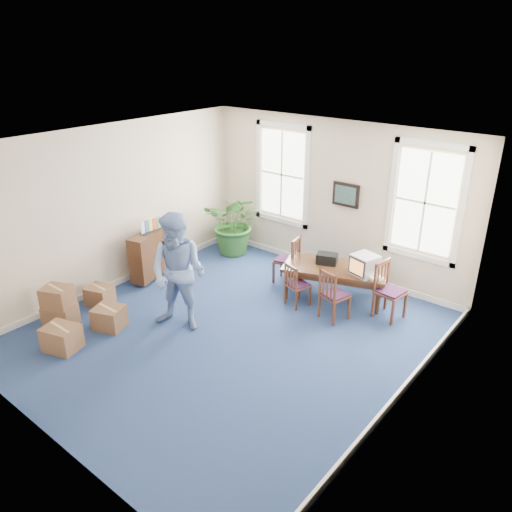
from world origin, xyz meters
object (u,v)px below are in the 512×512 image
Objects in this scene: credenza at (153,256)px; cardboard_boxes at (70,307)px; crt_tv at (365,265)px; conference_table at (334,282)px; potted_plant at (235,223)px; chair_near_left at (298,284)px; man at (178,273)px.

credenza is 0.88× the size of cardboard_boxes.
crt_tv is at bearing 46.99° from cardboard_boxes.
potted_plant is (-2.92, 0.47, 0.41)m from conference_table.
credenza reaches higher than cardboard_boxes.
potted_plant is (0.49, 2.04, 0.26)m from credenza.
conference_table is 0.77m from chair_near_left.
man is at bearing -65.20° from potted_plant.
credenza is at bearing 33.25° from chair_near_left.
chair_near_left is at bearing 50.19° from cardboard_boxes.
man is 1.41× the size of potted_plant.
cardboard_boxes is at bearing 66.59° from chair_near_left.
conference_table is at bearing -104.56° from chair_near_left.
conference_table is at bearing -9.10° from potted_plant.
credenza is (-3.02, -0.91, 0.05)m from chair_near_left.
man is 1.52× the size of cardboard_boxes.
credenza is at bearing -103.56° from potted_plant.
chair_near_left is at bearing 1.17° from credenza.
credenza is 2.11m from potted_plant.
credenza is at bearing -175.23° from conference_table.
chair_near_left is 0.41× the size of man.
cardboard_boxes is at bearing -158.79° from man.
potted_plant is at bearing 60.76° from credenza.
chair_near_left is 0.71× the size of credenza.
credenza is at bearing 100.88° from cardboard_boxes.
man is at bearing 39.21° from cardboard_boxes.
potted_plant reaches higher than chair_near_left.
potted_plant reaches higher than credenza.
man is at bearing -140.50° from conference_table.
conference_table is at bearing 9.04° from credenza.
man reaches higher than cardboard_boxes.
crt_tv is 0.22× the size of man.
conference_table is 0.93× the size of man.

